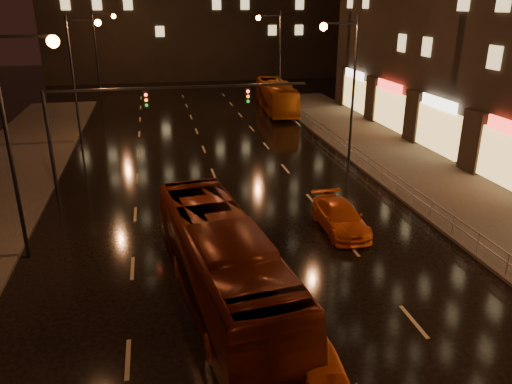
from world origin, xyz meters
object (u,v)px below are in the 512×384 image
taxi_near (322,382)px  taxi_far (340,217)px  bus_red (222,264)px  bus_curb (276,96)px

taxi_near → taxi_far: bearing=69.0°
bus_red → bus_curb: bearing=65.6°
bus_red → bus_curb: size_ratio=1.05×
bus_curb → taxi_near: (-8.50, -39.97, -0.86)m
bus_red → taxi_far: 8.56m
bus_curb → bus_red: bearing=-103.4°
bus_curb → taxi_far: size_ratio=2.38×
bus_red → taxi_near: (2.02, -5.62, -0.94)m
bus_red → taxi_near: bus_red is taller
bus_red → bus_curb: 35.93m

